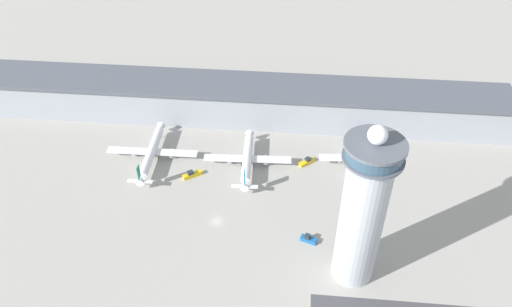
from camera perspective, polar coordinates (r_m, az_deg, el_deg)
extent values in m
plane|color=#9E9B93|center=(194.84, -4.51, -7.75)|extent=(1000.00, 1000.00, 0.00)
cube|color=#9399A3|center=(242.16, -2.08, 5.87)|extent=(255.58, 22.00, 17.48)
cube|color=#4C515B|center=(237.02, -2.13, 7.79)|extent=(255.58, 25.00, 1.60)
cylinder|color=#ADB2BC|center=(162.90, 11.91, -7.55)|extent=(14.14, 14.14, 51.30)
cylinder|color=#565B66|center=(145.33, 13.25, -0.51)|extent=(18.01, 18.01, 0.80)
cylinder|color=#334C60|center=(143.84, 13.39, 0.22)|extent=(16.57, 16.57, 4.01)
cylinder|color=#565B66|center=(142.32, 13.54, 1.00)|extent=(18.01, 18.01, 1.00)
sphere|color=white|center=(140.31, 13.75, 2.08)|extent=(5.71, 5.71, 5.71)
cylinder|color=silver|center=(224.04, -11.85, 0.23)|extent=(4.28, 32.48, 3.77)
cone|color=silver|center=(237.60, -10.84, 2.95)|extent=(3.82, 3.45, 3.77)
cone|color=silver|center=(210.73, -13.02, -2.94)|extent=(3.46, 4.58, 3.39)
cube|color=silver|center=(224.93, -11.79, 0.20)|extent=(40.36, 5.03, 0.44)
cylinder|color=#A8A8B2|center=(228.72, -13.74, 0.24)|extent=(2.14, 4.18, 2.07)
cylinder|color=#A8A8B2|center=(224.32, -9.61, 0.03)|extent=(2.14, 4.18, 2.07)
cube|color=#14704C|center=(206.89, -13.28, -2.11)|extent=(0.34, 2.80, 6.03)
cube|color=silver|center=(209.57, -13.12, -3.10)|extent=(10.58, 2.17, 0.24)
cylinder|color=black|center=(237.10, -10.91, 1.97)|extent=(0.28, 0.28, 2.07)
cylinder|color=black|center=(225.07, -11.11, -0.40)|extent=(0.28, 0.28, 2.07)
cylinder|color=black|center=(226.45, -12.40, -0.34)|extent=(0.28, 0.28, 2.07)
cylinder|color=silver|center=(215.65, -0.99, -0.56)|extent=(5.12, 29.16, 3.87)
cone|color=silver|center=(228.31, -0.74, 2.06)|extent=(4.02, 3.65, 3.87)
cone|color=silver|center=(203.08, -1.29, -3.61)|extent=(3.68, 4.79, 3.49)
cube|color=silver|center=(216.53, -0.98, -0.60)|extent=(38.23, 6.04, 0.44)
cylinder|color=#A8A8B2|center=(218.63, -3.05, -0.60)|extent=(2.31, 4.35, 2.13)
cylinder|color=#A8A8B2|center=(217.76, 1.14, -0.73)|extent=(2.31, 4.35, 2.13)
cube|color=#197FB2|center=(198.99, -1.33, -2.73)|extent=(0.42, 2.81, 6.20)
cube|color=silver|center=(201.85, -1.32, -3.79)|extent=(10.92, 2.47, 0.24)
cylinder|color=black|center=(227.81, -0.77, 1.02)|extent=(0.28, 0.28, 2.02)
cylinder|color=black|center=(217.26, -0.27, -1.22)|extent=(0.28, 0.28, 2.02)
cylinder|color=black|center=(217.56, -1.70, -1.17)|extent=(0.28, 0.28, 2.02)
cylinder|color=white|center=(219.87, 11.22, -0.44)|extent=(5.51, 25.09, 3.60)
cone|color=white|center=(230.67, 10.74, 1.80)|extent=(3.84, 3.51, 3.60)
cone|color=white|center=(209.05, 11.76, -3.01)|extent=(3.57, 4.56, 3.24)
cube|color=white|center=(220.64, 11.18, -0.48)|extent=(30.81, 6.74, 0.44)
cylinder|color=#A8A8B2|center=(221.01, 9.47, -0.52)|extent=(2.28, 4.10, 1.98)
cylinder|color=#A8A8B2|center=(223.33, 12.73, -0.55)|extent=(2.28, 4.10, 1.98)
cube|color=navy|center=(205.35, 11.96, -2.21)|extent=(0.52, 2.81, 5.76)
cube|color=white|center=(207.90, 11.82, -3.17)|extent=(10.21, 2.77, 0.24)
cylinder|color=black|center=(230.32, 10.74, 0.77)|extent=(0.28, 0.28, 2.44)
cylinder|color=black|center=(222.02, 11.77, -1.10)|extent=(0.28, 0.28, 2.44)
cylinder|color=black|center=(221.11, 10.49, -1.09)|extent=(0.28, 0.28, 2.44)
cube|color=black|center=(188.67, 6.02, -9.91)|extent=(5.48, 3.76, 0.12)
cube|color=#195699|center=(188.09, 6.03, -9.76)|extent=(6.42, 4.16, 1.64)
cube|color=#232D38|center=(187.07, 5.89, -9.41)|extent=(2.37, 2.53, 1.34)
cube|color=black|center=(214.52, -7.27, -2.58)|extent=(7.02, 5.57, 0.12)
cube|color=gold|center=(214.01, -7.28, -2.42)|extent=(8.18, 6.37, 1.66)
cube|color=#232D38|center=(212.82, -7.52, -2.19)|extent=(3.15, 2.98, 1.36)
cube|color=black|center=(220.24, 5.76, -1.12)|extent=(6.19, 5.75, 0.12)
cube|color=gold|center=(219.81, 5.77, -0.99)|extent=(7.16, 6.60, 1.45)
cube|color=#232D38|center=(219.35, 5.95, -0.65)|extent=(3.00, 2.97, 1.19)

